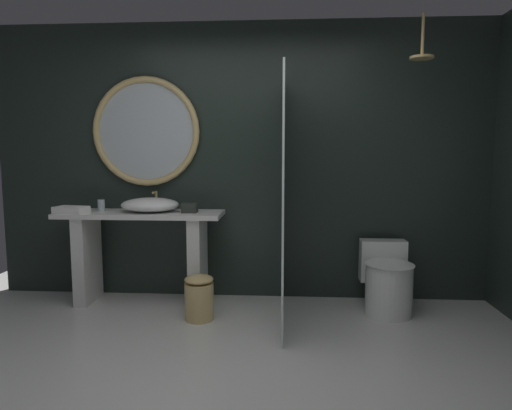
% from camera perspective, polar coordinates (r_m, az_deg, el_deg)
% --- Properties ---
extents(ground_plane, '(5.76, 5.76, 0.00)m').
position_cam_1_polar(ground_plane, '(2.85, -5.36, -22.75)').
color(ground_plane, silver).
extents(back_wall_panel, '(4.80, 0.10, 2.60)m').
position_cam_1_polar(back_wall_panel, '(4.37, -1.57, 5.37)').
color(back_wall_panel, '#1E2823').
rests_on(back_wall_panel, ground_plane).
extents(vanity_counter, '(1.50, 0.48, 0.85)m').
position_cam_1_polar(vanity_counter, '(4.34, -14.16, -5.10)').
color(vanity_counter, silver).
rests_on(vanity_counter, ground_plane).
extents(vessel_sink, '(0.53, 0.43, 0.18)m').
position_cam_1_polar(vessel_sink, '(4.26, -13.16, 0.03)').
color(vessel_sink, white).
rests_on(vessel_sink, vanity_counter).
extents(tumbler_cup, '(0.06, 0.06, 0.11)m').
position_cam_1_polar(tumbler_cup, '(4.44, -18.87, -0.03)').
color(tumbler_cup, silver).
rests_on(tumbler_cup, vanity_counter).
extents(tissue_box, '(0.14, 0.11, 0.08)m').
position_cam_1_polar(tissue_box, '(4.14, -8.34, -0.37)').
color(tissue_box, '#282D28').
rests_on(tissue_box, vanity_counter).
extents(round_wall_mirror, '(1.03, 0.06, 1.03)m').
position_cam_1_polar(round_wall_mirror, '(4.47, -13.67, 8.96)').
color(round_wall_mirror, tan).
extents(shower_glass_panel, '(0.02, 1.20, 2.02)m').
position_cam_1_polar(shower_glass_panel, '(3.72, 3.47, 0.69)').
color(shower_glass_panel, silver).
rests_on(shower_glass_panel, ground_plane).
extents(rain_shower_head, '(0.19, 0.19, 0.36)m').
position_cam_1_polar(rain_shower_head, '(4.07, 20.14, 17.52)').
color(rain_shower_head, tan).
extents(toilet, '(0.42, 0.59, 0.60)m').
position_cam_1_polar(toilet, '(4.18, 16.15, -9.16)').
color(toilet, white).
rests_on(toilet, ground_plane).
extents(waste_bin, '(0.24, 0.24, 0.38)m').
position_cam_1_polar(waste_bin, '(3.90, -7.16, -11.42)').
color(waste_bin, tan).
rests_on(waste_bin, ground_plane).
extents(folded_hand_towel, '(0.30, 0.22, 0.06)m').
position_cam_1_polar(folded_hand_towel, '(4.38, -22.21, -0.57)').
color(folded_hand_towel, white).
rests_on(folded_hand_towel, vanity_counter).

